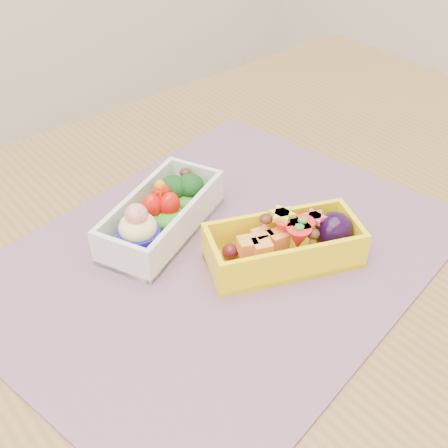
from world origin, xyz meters
TOP-DOWN VIEW (x-y plane):
  - table at (0.00, 0.00)m, footprint 1.20×0.80m
  - placemat at (-0.01, 0.01)m, footprint 0.57×0.48m
  - bento_white at (-0.04, 0.09)m, footprint 0.18×0.14m
  - bento_yellow at (0.04, -0.04)m, footprint 0.18×0.13m

SIDE VIEW (x-z plane):
  - table at x=0.00m, z-range 0.28..1.03m
  - placemat at x=-0.01m, z-range 0.75..0.75m
  - bento_white at x=-0.04m, z-range 0.74..0.81m
  - bento_yellow at x=0.04m, z-range 0.75..0.80m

